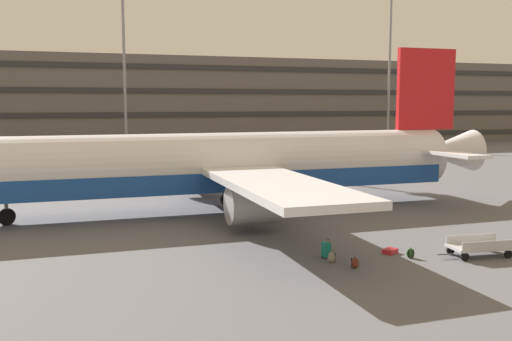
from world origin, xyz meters
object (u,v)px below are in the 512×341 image
Objects in this scene: baggage_cart at (479,247)px; backpack_black at (355,263)px; suitcase_silver at (326,249)px; suitcase_upright at (390,251)px; backpack_scuffed at (331,258)px; backpack_small at (410,253)px; airliner at (221,165)px.

backpack_black is at bearing 179.09° from baggage_cart.
baggage_cart is (6.42, -1.90, 0.05)m from suitcase_silver.
backpack_scuffed is (-3.14, -0.52, 0.13)m from suitcase_upright.
backpack_scuffed is 1.07× the size of backpack_black.
backpack_black is at bearing -149.21° from suitcase_upright.
baggage_cart is (6.55, -1.11, 0.20)m from backpack_scuffed.
backpack_scuffed is at bearing 173.56° from backpack_small.
suitcase_silver is at bearing -82.42° from airliner.
backpack_scuffed is (-3.56, 0.40, 0.03)m from backpack_small.
baggage_cart reaches higher than backpack_scuffed.
airliner is 44.28× the size of suitcase_silver.
backpack_small is 0.90× the size of backpack_scuffed.
suitcase_silver is 0.25× the size of baggage_cart.
baggage_cart is at bearing -9.61° from backpack_scuffed.
backpack_black is at bearing -60.84° from backpack_scuffed.
baggage_cart is at bearing -25.50° from suitcase_upright.
suitcase_silver is at bearing 174.85° from suitcase_upright.
backpack_black is at bearing -76.61° from suitcase_silver.
backpack_small is at bearing 11.55° from backpack_black.
airliner is at bearing 111.03° from suitcase_upright.
suitcase_upright is 1.02m from backpack_small.
suitcase_silver reaches higher than backpack_scuffed.
suitcase_silver is at bearing 160.83° from backpack_small.
suitcase_upright is (4.54, -11.80, -2.75)m from airliner.
backpack_black is (-2.57, -1.53, 0.11)m from suitcase_upright.
airliner is at bearing 96.47° from backpack_scuffed.
baggage_cart is (3.41, -1.63, 0.32)m from suitcase_upright.
suitcase_silver is 1.68× the size of backpack_black.
airliner is 74.59× the size of backpack_black.
suitcase_silver is 0.81m from backpack_scuffed.
backpack_small is at bearing -6.44° from backpack_scuffed.
airliner is 11.89m from suitcase_silver.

